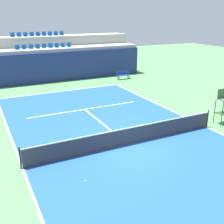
% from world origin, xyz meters
% --- Properties ---
extents(ground_plane, '(80.00, 80.00, 0.00)m').
position_xyz_m(ground_plane, '(0.00, 0.00, 0.00)').
color(ground_plane, '#4C8C4C').
extents(court_surface, '(11.00, 24.00, 0.01)m').
position_xyz_m(court_surface, '(0.00, 0.00, 0.01)').
color(court_surface, '#1E4C99').
rests_on(court_surface, ground_plane).
extents(baseline_far, '(11.00, 0.10, 0.00)m').
position_xyz_m(baseline_far, '(0.00, 11.95, 0.01)').
color(baseline_far, white).
rests_on(baseline_far, court_surface).
extents(sideline_left, '(0.10, 24.00, 0.00)m').
position_xyz_m(sideline_left, '(-5.45, 0.00, 0.01)').
color(sideline_left, white).
rests_on(sideline_left, court_surface).
extents(sideline_right, '(0.10, 24.00, 0.00)m').
position_xyz_m(sideline_right, '(5.45, 0.00, 0.01)').
color(sideline_right, white).
rests_on(sideline_right, court_surface).
extents(service_line_far, '(8.26, 0.10, 0.00)m').
position_xyz_m(service_line_far, '(0.00, 6.40, 0.01)').
color(service_line_far, white).
rests_on(service_line_far, court_surface).
extents(centre_service_line, '(0.10, 6.40, 0.00)m').
position_xyz_m(centre_service_line, '(0.00, 3.20, 0.01)').
color(centre_service_line, white).
rests_on(centre_service_line, court_surface).
extents(back_wall, '(20.21, 0.30, 2.94)m').
position_xyz_m(back_wall, '(0.00, 15.87, 1.47)').
color(back_wall, navy).
rests_on(back_wall, ground_plane).
extents(stands_tier_lower, '(20.21, 2.40, 3.23)m').
position_xyz_m(stands_tier_lower, '(0.00, 17.22, 1.62)').
color(stands_tier_lower, '#9E9E99').
rests_on(stands_tier_lower, ground_plane).
extents(stands_tier_upper, '(20.21, 2.40, 4.26)m').
position_xyz_m(stands_tier_upper, '(0.00, 19.62, 2.13)').
color(stands_tier_upper, '#9E9E99').
rests_on(stands_tier_upper, ground_plane).
extents(seating_row_lower, '(5.69, 0.44, 0.44)m').
position_xyz_m(seating_row_lower, '(0.00, 17.32, 3.36)').
color(seating_row_lower, '#145193').
rests_on(seating_row_lower, stands_tier_lower).
extents(seating_row_upper, '(5.69, 0.44, 0.44)m').
position_xyz_m(seating_row_upper, '(0.00, 19.72, 4.39)').
color(seating_row_upper, '#145193').
rests_on(seating_row_upper, stands_tier_upper).
extents(tennis_net, '(11.08, 0.08, 1.07)m').
position_xyz_m(tennis_net, '(0.00, 0.00, 0.51)').
color(tennis_net, black).
rests_on(tennis_net, court_surface).
extents(umpire_chair, '(0.76, 0.66, 2.20)m').
position_xyz_m(umpire_chair, '(6.70, 0.06, 1.19)').
color(umpire_chair, '#334C2D').
rests_on(umpire_chair, ground_plane).
extents(player_bench, '(1.50, 0.40, 0.85)m').
position_xyz_m(player_bench, '(7.25, 13.82, 0.51)').
color(player_bench, navy).
rests_on(player_bench, ground_plane).
extents(tennis_ball_0, '(0.07, 0.07, 0.07)m').
position_xyz_m(tennis_ball_0, '(-3.30, -2.21, 0.04)').
color(tennis_ball_0, '#CCE033').
rests_on(tennis_ball_0, court_surface).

